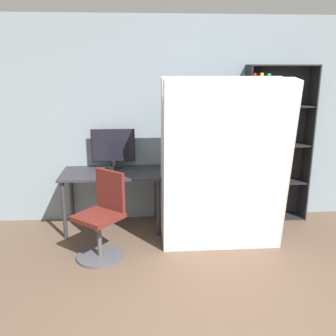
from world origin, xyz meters
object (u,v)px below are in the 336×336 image
(mattress_near, at_px, (226,169))
(mattress_far, at_px, (219,160))
(office_chair, at_px, (102,223))
(bookshelf, at_px, (268,146))
(monitor, at_px, (113,147))

(mattress_near, height_order, mattress_far, same)
(office_chair, height_order, mattress_near, mattress_near)
(office_chair, relative_size, mattress_near, 0.49)
(bookshelf, relative_size, mattress_near, 1.07)
(monitor, distance_m, mattress_near, 1.60)
(office_chair, xyz_separation_m, mattress_far, (1.37, 0.43, 0.58))
(office_chair, distance_m, mattress_near, 1.49)
(monitor, xyz_separation_m, mattress_far, (1.30, -0.54, -0.06))
(bookshelf, bearing_deg, monitor, -179.57)
(bookshelf, bearing_deg, mattress_far, -144.27)
(office_chair, xyz_separation_m, mattress_near, (1.37, 0.04, 0.58))
(bookshelf, height_order, mattress_far, bookshelf)
(monitor, relative_size, mattress_near, 0.29)
(mattress_near, bearing_deg, bookshelf, 50.62)
(office_chair, relative_size, bookshelf, 0.46)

